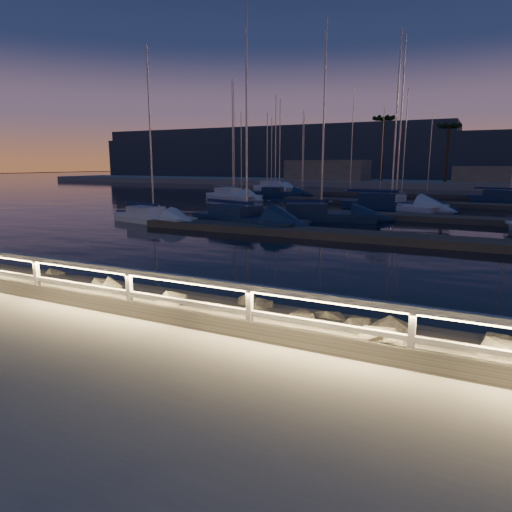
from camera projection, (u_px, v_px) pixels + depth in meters
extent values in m
plane|color=#AEA79D|center=(98.00, 308.00, 10.66)|extent=(400.00, 400.00, 0.00)
cube|color=slate|center=(141.00, 303.00, 12.03)|extent=(240.00, 3.45, 1.29)
plane|color=black|center=(435.00, 186.00, 80.98)|extent=(320.00, 320.00, 0.00)
plane|color=black|center=(101.00, 356.00, 10.90)|extent=(400.00, 400.00, 0.00)
cube|color=silver|center=(37.00, 278.00, 11.43)|extent=(0.11, 0.11, 1.00)
cube|color=silver|center=(130.00, 293.00, 10.12)|extent=(0.11, 0.11, 1.00)
cube|color=silver|center=(250.00, 312.00, 8.81)|extent=(0.11, 0.11, 1.00)
cube|color=silver|center=(411.00, 338.00, 7.50)|extent=(0.11, 0.11, 1.00)
cube|color=silver|center=(95.00, 267.00, 10.46)|extent=(44.00, 0.12, 0.12)
cube|color=silver|center=(96.00, 288.00, 10.56)|extent=(44.00, 0.09, 0.09)
cube|color=#EAC669|center=(94.00, 270.00, 10.45)|extent=(44.00, 0.04, 0.03)
sphere|color=slate|center=(71.00, 295.00, 11.70)|extent=(0.77, 0.77, 0.77)
sphere|color=slate|center=(32.00, 289.00, 12.22)|extent=(1.07, 1.07, 1.07)
sphere|color=slate|center=(154.00, 298.00, 12.79)|extent=(0.94, 0.94, 0.94)
sphere|color=slate|center=(376.00, 350.00, 8.20)|extent=(0.92, 0.92, 0.92)
cube|color=#605850|center=(319.00, 233.00, 24.78)|extent=(22.00, 2.00, 0.40)
cube|color=#605850|center=(363.00, 215.00, 33.55)|extent=(22.00, 2.00, 0.40)
cube|color=#605850|center=(392.00, 203.00, 44.08)|extent=(22.00, 2.00, 0.40)
cube|color=#605850|center=(411.00, 195.00, 54.61)|extent=(22.00, 2.00, 0.40)
cube|color=#AEA79D|center=(432.00, 185.00, 75.63)|extent=(160.00, 14.00, 1.20)
cube|color=gray|center=(328.00, 172.00, 83.08)|extent=(14.00, 8.00, 4.00)
cube|color=gray|center=(487.00, 176.00, 72.72)|extent=(10.00, 6.00, 3.00)
cylinder|color=brown|center=(382.00, 149.00, 76.20)|extent=(0.44, 0.44, 10.50)
cylinder|color=brown|center=(447.00, 153.00, 72.86)|extent=(0.44, 0.44, 9.00)
cube|color=#344151|center=(455.00, 161.00, 123.93)|extent=(220.00, 30.00, 14.00)
cube|color=#344151|center=(270.00, 156.00, 158.48)|extent=(120.00, 25.00, 18.00)
cube|color=white|center=(154.00, 221.00, 30.67)|extent=(6.47, 3.39, 0.48)
cube|color=white|center=(154.00, 216.00, 30.61)|extent=(6.90, 3.21, 0.13)
cube|color=white|center=(146.00, 211.00, 31.08)|extent=(2.68, 2.04, 0.57)
cylinder|color=#B3B3B8|center=(150.00, 132.00, 29.53)|extent=(0.10, 0.10, 10.71)
cylinder|color=#B3B3B8|center=(142.00, 204.00, 31.26)|extent=(3.77, 0.94, 0.07)
cube|color=navy|center=(247.00, 223.00, 29.36)|extent=(8.52, 5.21, 0.58)
cube|color=navy|center=(247.00, 217.00, 29.29)|extent=(9.02, 5.05, 0.16)
cube|color=navy|center=(235.00, 210.00, 30.00)|extent=(3.63, 2.94, 0.69)
cylinder|color=#B3B3B8|center=(246.00, 101.00, 27.87)|extent=(0.13, 0.13, 14.03)
cylinder|color=#B3B3B8|center=(230.00, 202.00, 30.29)|extent=(4.80, 1.74, 0.08)
cube|color=white|center=(233.00, 198.00, 50.67)|extent=(7.29, 4.54, 0.59)
cube|color=white|center=(233.00, 195.00, 50.60)|extent=(7.71, 4.41, 0.16)
cube|color=white|center=(228.00, 191.00, 51.20)|extent=(3.12, 2.55, 0.69)
cylinder|color=#B3B3B8|center=(233.00, 138.00, 49.38)|extent=(0.13, 0.13, 12.01)
cylinder|color=#B3B3B8|center=(225.00, 186.00, 51.44)|extent=(4.09, 1.56, 0.09)
cube|color=navy|center=(321.00, 219.00, 31.54)|extent=(7.59, 4.73, 0.56)
cube|color=navy|center=(321.00, 214.00, 31.47)|extent=(8.03, 4.60, 0.15)
cube|color=navy|center=(307.00, 208.00, 31.50)|extent=(3.25, 2.65, 0.66)
cylinder|color=#B3B3B8|center=(324.00, 118.00, 30.20)|extent=(0.12, 0.12, 12.51)
cylinder|color=#B3B3B8|center=(300.00, 201.00, 31.46)|extent=(4.26, 1.62, 0.08)
cube|color=white|center=(396.00, 207.00, 40.01)|extent=(8.33, 5.34, 0.57)
cube|color=white|center=(396.00, 203.00, 39.93)|extent=(8.80, 5.22, 0.16)
cube|color=white|center=(385.00, 198.00, 40.66)|extent=(3.59, 2.96, 0.67)
cylinder|color=#B3B3B8|center=(401.00, 120.00, 38.54)|extent=(0.12, 0.12, 13.74)
cylinder|color=#B3B3B8|center=(380.00, 192.00, 40.96)|extent=(4.64, 1.88, 0.08)
cube|color=navy|center=(391.00, 207.00, 40.00)|extent=(8.10, 2.74, 0.63)
cube|color=navy|center=(391.00, 203.00, 39.92)|extent=(8.78, 2.34, 0.17)
cube|color=navy|center=(379.00, 198.00, 40.32)|extent=(3.16, 2.04, 0.75)
cylinder|color=#B3B3B8|center=(396.00, 118.00, 38.49)|extent=(0.14, 0.14, 14.04)
cylinder|color=#B3B3B8|center=(373.00, 191.00, 40.45)|extent=(5.06, 0.12, 0.09)
cube|color=navy|center=(510.00, 200.00, 47.95)|extent=(7.77, 4.04, 0.53)
cube|color=navy|center=(510.00, 197.00, 47.89)|extent=(8.29, 3.81, 0.15)
cube|color=navy|center=(499.00, 193.00, 48.45)|extent=(3.22, 2.44, 0.63)
cylinder|color=#B3B3B8|center=(495.00, 188.00, 48.67)|extent=(4.53, 1.09, 0.08)
cube|color=white|center=(275.00, 189.00, 67.73)|extent=(7.77, 5.31, 0.63)
cube|color=white|center=(275.00, 187.00, 67.65)|extent=(8.18, 5.23, 0.17)
cube|color=white|center=(271.00, 184.00, 68.35)|extent=(3.39, 2.88, 0.74)
cylinder|color=#B3B3B8|center=(276.00, 141.00, 66.35)|extent=(0.14, 0.14, 12.86)
cylinder|color=#B3B3B8|center=(269.00, 180.00, 68.63)|extent=(4.25, 2.00, 0.09)
cube|color=navy|center=(279.00, 195.00, 56.06)|extent=(6.44, 2.83, 0.49)
cube|color=navy|center=(279.00, 192.00, 56.00)|extent=(6.92, 2.59, 0.13)
cube|color=navy|center=(273.00, 189.00, 56.22)|extent=(2.60, 1.85, 0.57)
cylinder|color=#B3B3B8|center=(280.00, 146.00, 54.90)|extent=(0.11, 0.11, 10.82)
cylinder|color=#B3B3B8|center=(269.00, 186.00, 56.27)|extent=(3.87, 0.55, 0.07)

